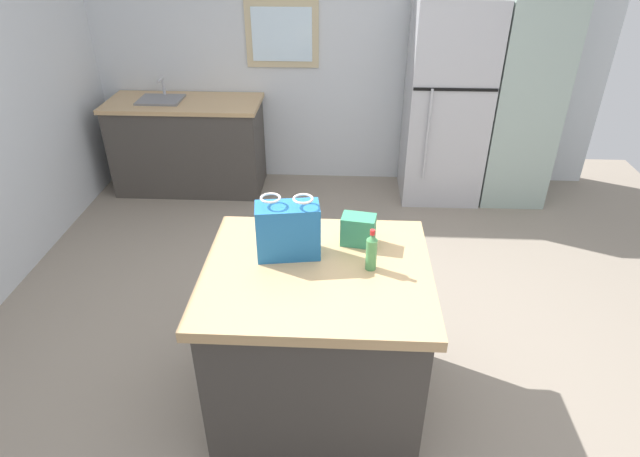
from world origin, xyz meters
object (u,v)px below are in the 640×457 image
small_box (358,230)px  bottle (371,252)px  tall_cabinet (524,92)px  kitchen_island (317,338)px  shopping_bag (288,230)px  refrigerator (447,103)px

small_box → bottle: (0.06, -0.23, 0.02)m
tall_cabinet → bottle: bearing=-118.8°
kitchen_island → shopping_bag: shopping_bag is taller
small_box → bottle: bottle is taller
kitchen_island → tall_cabinet: (1.71, 2.65, 0.57)m
kitchen_island → refrigerator: size_ratio=0.62×
small_box → kitchen_island: bearing=-129.3°
shopping_bag → bottle: 0.43m
kitchen_island → small_box: (0.20, 0.25, 0.53)m
kitchen_island → bottle: 0.61m
kitchen_island → refrigerator: (1.04, 2.65, 0.45)m
small_box → refrigerator: bearing=70.9°
refrigerator → tall_cabinet: size_ratio=0.89×
kitchen_island → bottle: (0.26, 0.02, 0.55)m
tall_cabinet → small_box: 2.84m
kitchen_island → refrigerator: 2.88m
kitchen_island → bottle: bottle is taller
bottle → shopping_bag: bearing=166.3°
refrigerator → shopping_bag: (-1.19, -2.53, 0.14)m
tall_cabinet → small_box: bearing=-122.1°
kitchen_island → tall_cabinet: size_ratio=0.55×
kitchen_island → tall_cabinet: 3.21m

